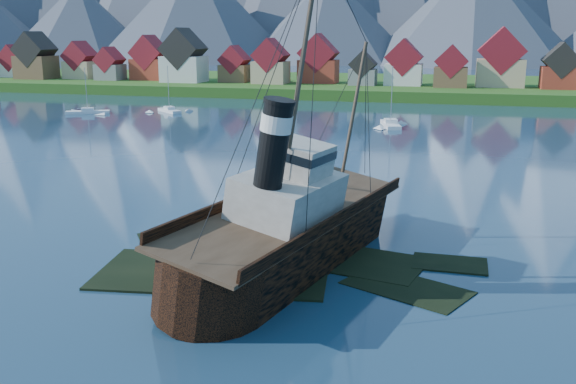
% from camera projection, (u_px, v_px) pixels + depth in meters
% --- Properties ---
extents(ground, '(1400.00, 1400.00, 0.00)m').
position_uv_depth(ground, '(257.00, 269.00, 51.65)').
color(ground, '#1A354B').
rests_on(ground, ground).
extents(shoal, '(31.71, 21.24, 1.14)m').
position_uv_depth(shoal, '(285.00, 266.00, 53.31)').
color(shoal, black).
rests_on(shoal, ground).
extents(shore_bank, '(600.00, 80.00, 3.20)m').
position_uv_depth(shore_bank, '(413.00, 91.00, 211.07)').
color(shore_bank, '#1C4614').
rests_on(shore_bank, ground).
extents(seawall, '(600.00, 2.50, 2.00)m').
position_uv_depth(seawall, '(403.00, 102.00, 175.44)').
color(seawall, '#3F3D38').
rests_on(seawall, ground).
extents(town, '(250.96, 16.69, 17.30)m').
position_uv_depth(town, '(303.00, 64.00, 200.48)').
color(town, maroon).
rests_on(town, ground).
extents(tugboat_wreck, '(7.61, 32.79, 25.98)m').
position_uv_depth(tugboat_wreck, '(292.00, 222.00, 52.99)').
color(tugboat_wreck, black).
rests_on(tugboat_wreck, ground).
extents(sailboat_c, '(8.16, 7.52, 11.46)m').
position_uv_depth(sailboat_c, '(169.00, 111.00, 153.68)').
color(sailboat_c, silver).
rests_on(sailboat_c, ground).
extents(sailboat_e, '(5.40, 11.23, 12.64)m').
position_uv_depth(sailboat_e, '(391.00, 125.00, 130.20)').
color(sailboat_e, silver).
rests_on(sailboat_e, ground).
extents(sailboat_f, '(9.93, 6.82, 11.19)m').
position_uv_depth(sailboat_f, '(88.00, 113.00, 151.03)').
color(sailboat_f, silver).
rests_on(sailboat_f, ground).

